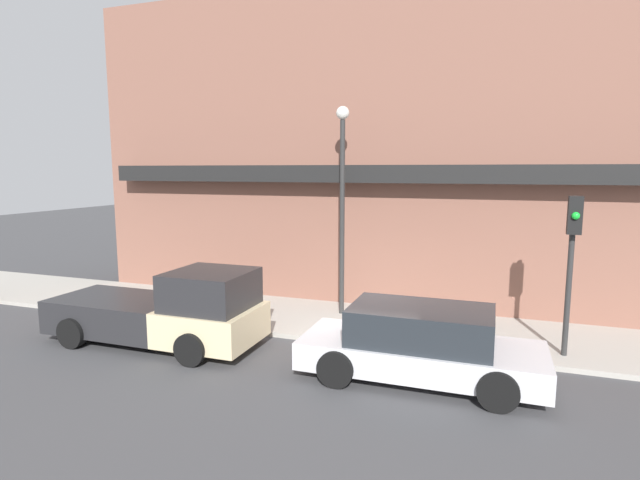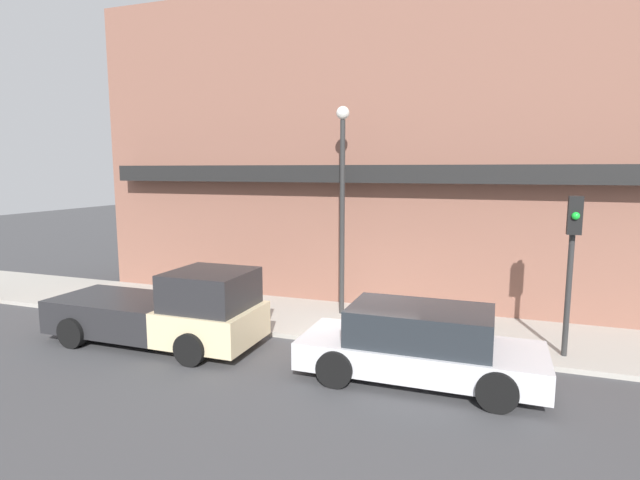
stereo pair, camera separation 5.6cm
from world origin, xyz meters
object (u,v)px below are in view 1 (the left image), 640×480
object	(u,v)px
fire_hydrant	(419,329)
street_lamp	(342,187)
traffic_light	(572,247)
parked_car	(420,344)
pickup_truck	(168,311)

from	to	relation	value
fire_hydrant	street_lamp	distance (m)	4.43
fire_hydrant	traffic_light	world-z (taller)	traffic_light
fire_hydrant	parked_car	bearing A→B (deg)	-81.17
pickup_truck	parked_car	distance (m)	5.97
parked_car	traffic_light	size ratio (longest dim) A/B	1.36
street_lamp	pickup_truck	bearing A→B (deg)	-132.73
street_lamp	parked_car	bearing A→B (deg)	-52.44
pickup_truck	street_lamp	size ratio (longest dim) A/B	0.91
traffic_light	fire_hydrant	bearing A→B (deg)	-174.72
parked_car	traffic_light	bearing A→B (deg)	36.37
parked_car	traffic_light	distance (m)	3.91
pickup_truck	fire_hydrant	distance (m)	5.95
fire_hydrant	traffic_light	size ratio (longest dim) A/B	0.21
fire_hydrant	street_lamp	bearing A→B (deg)	142.95
pickup_truck	traffic_light	world-z (taller)	traffic_light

